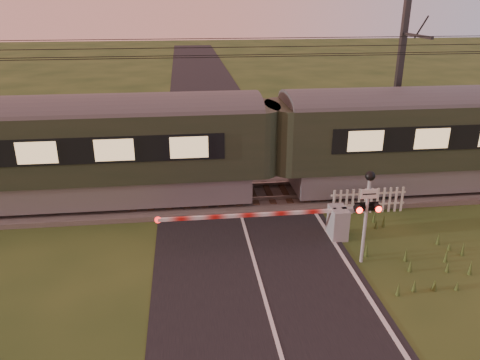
{
  "coord_description": "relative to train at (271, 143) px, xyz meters",
  "views": [
    {
      "loc": [
        -1.9,
        -10.38,
        7.44
      ],
      "look_at": [
        -0.25,
        3.2,
        2.08
      ],
      "focal_mm": 35.0,
      "sensor_mm": 36.0,
      "label": 1
    }
  ],
  "objects": [
    {
      "name": "catenary_mast",
      "position": [
        5.89,
        2.23,
        1.69
      ],
      "size": [
        0.24,
        2.47,
        7.55
      ],
      "color": "#2D2D30",
      "rests_on": "ground"
    },
    {
      "name": "road",
      "position": [
        -1.35,
        -6.73,
        -2.22
      ],
      "size": [
        6.0,
        140.0,
        0.03
      ],
      "color": "black",
      "rests_on": "ground"
    },
    {
      "name": "track_bed",
      "position": [
        -1.37,
        0.0,
        -2.16
      ],
      "size": [
        140.0,
        3.4,
        0.39
      ],
      "color": "#47423D",
      "rests_on": "ground"
    },
    {
      "name": "ground",
      "position": [
        -1.37,
        -6.5,
        -2.23
      ],
      "size": [
        160.0,
        160.0,
        0.0
      ],
      "primitive_type": "plane",
      "color": "#243D17",
      "rests_on": "ground"
    },
    {
      "name": "boom_gate",
      "position": [
        1.25,
        -3.56,
        -1.64
      ],
      "size": [
        6.88,
        0.81,
        1.07
      ],
      "color": "gray",
      "rests_on": "ground"
    },
    {
      "name": "overhead_wires",
      "position": [
        -1.37,
        0.0,
        3.5
      ],
      "size": [
        120.0,
        0.62,
        0.62
      ],
      "color": "black",
      "rests_on": "ground"
    },
    {
      "name": "crossing_signal",
      "position": [
        1.83,
        -5.19,
        -0.23
      ],
      "size": [
        0.74,
        0.33,
        2.91
      ],
      "color": "gray",
      "rests_on": "ground"
    },
    {
      "name": "train",
      "position": [
        0.0,
        0.0,
        0.0
      ],
      "size": [
        41.77,
        2.88,
        3.89
      ],
      "color": "slate",
      "rests_on": "ground"
    },
    {
      "name": "picket_fence",
      "position": [
        3.29,
        -1.89,
        -1.74
      ],
      "size": [
        2.83,
        0.08,
        0.96
      ],
      "color": "silver",
      "rests_on": "ground"
    }
  ]
}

